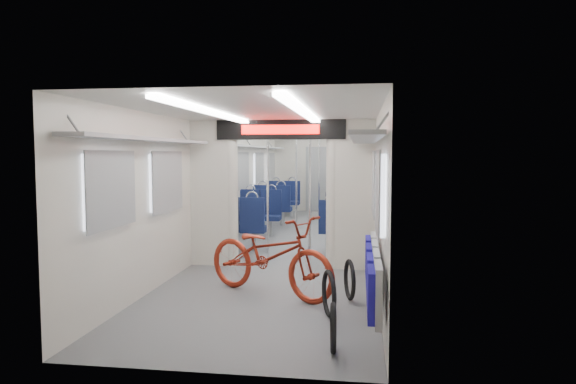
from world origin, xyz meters
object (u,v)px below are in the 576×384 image
object	(u,v)px
stanchion_far_left	(296,181)
bike_hoop_a	(333,331)
seat_bay_far_right	(349,202)
seat_bay_near_right	(345,218)
flip_bench	(373,272)
bike_hoop_c	(350,282)
stanchion_near_left	(268,192)
seat_bay_near_left	(251,215)
stanchion_near_right	(310,192)
stanchion_far_right	(319,181)
bike_hoop_b	(329,296)
seat_bay_far_left	(278,200)
bicycle	(270,255)

from	to	relation	value
stanchion_far_left	bike_hoop_a	bearing A→B (deg)	-80.45
seat_bay_far_right	seat_bay_near_right	bearing A→B (deg)	-90.00
seat_bay_far_right	flip_bench	bearing A→B (deg)	-87.08
bike_hoop_a	bike_hoop_c	bearing A→B (deg)	86.29
seat_bay_near_right	stanchion_near_left	distance (m)	2.20
bike_hoop_c	seat_bay_near_left	world-z (taller)	seat_bay_near_left
seat_bay_near_left	stanchion_near_right	distance (m)	2.19
stanchion_near_right	stanchion_far_right	distance (m)	3.53
bike_hoop_b	seat_bay_near_left	xyz separation A→B (m)	(-1.83, 4.51, 0.31)
seat_bay_near_left	seat_bay_far_left	world-z (taller)	seat_bay_far_left
flip_bench	bike_hoop_b	xyz separation A→B (m)	(-0.46, 0.29, -0.34)
flip_bench	bike_hoop_c	xyz separation A→B (m)	(-0.25, 0.99, -0.35)
bike_hoop_a	seat_bay_near_right	world-z (taller)	seat_bay_near_right
bike_hoop_c	stanchion_far_right	distance (m)	5.85
bike_hoop_a	stanchion_near_right	bearing A→B (deg)	98.64
seat_bay_near_right	seat_bay_far_left	world-z (taller)	seat_bay_far_left
flip_bench	seat_bay_near_right	bearing A→B (deg)	94.96
flip_bench	bike_hoop_b	bearing A→B (deg)	147.37
bike_hoop_a	seat_bay_near_right	xyz separation A→B (m)	(-0.06, 5.55, 0.32)
flip_bench	stanchion_far_right	world-z (taller)	stanchion_far_right
bicycle	stanchion_near_right	distance (m)	2.22
bike_hoop_b	stanchion_near_right	size ratio (longest dim) A/B	0.23
bike_hoop_c	stanchion_far_left	xyz separation A→B (m)	(-1.36, 5.74, 0.92)
seat_bay_near_right	stanchion_far_right	xyz separation A→B (m)	(-0.66, 1.88, 0.62)
seat_bay_near_right	seat_bay_far_left	bearing A→B (deg)	118.62
stanchion_near_right	stanchion_far_left	xyz separation A→B (m)	(-0.66, 3.55, 0.00)
bicycle	stanchion_near_left	distance (m)	2.18
bicycle	bike_hoop_c	bearing A→B (deg)	-65.55
bike_hoop_c	stanchion_near_left	xyz separation A→B (m)	(-1.39, 2.13, 0.92)
bicycle	bike_hoop_a	xyz separation A→B (m)	(0.89, -1.79, -0.30)
seat_bay_near_left	stanchion_near_left	distance (m)	1.91
flip_bench	seat_bay_far_left	world-z (taller)	seat_bay_far_left
stanchion_near_left	stanchion_far_left	size ratio (longest dim) A/B	1.00
seat_bay_near_left	stanchion_near_left	xyz separation A→B (m)	(0.64, -1.69, 0.60)
flip_bench	seat_bay_near_left	world-z (taller)	seat_bay_near_left
stanchion_near_left	stanchion_far_right	size ratio (longest dim) A/B	1.00
bike_hoop_c	seat_bay_near_left	size ratio (longest dim) A/B	0.24
flip_bench	seat_bay_near_left	xyz separation A→B (m)	(-2.29, 4.81, -0.03)
seat_bay_near_right	stanchion_far_left	size ratio (longest dim) A/B	0.85
bicycle	seat_bay_far_right	bearing A→B (deg)	22.47
bike_hoop_c	seat_bay_far_right	distance (m)	7.24
bicycle	seat_bay_near_right	xyz separation A→B (m)	(0.83, 3.76, 0.02)
bike_hoop_c	bicycle	bearing A→B (deg)	175.33
bike_hoop_b	seat_bay_near_left	size ratio (longest dim) A/B	0.25
bike_hoop_c	stanchion_far_left	size ratio (longest dim) A/B	0.22
seat_bay_near_right	stanchion_near_right	world-z (taller)	stanchion_near_right
seat_bay_far_right	stanchion_far_left	size ratio (longest dim) A/B	0.88
seat_bay_far_left	seat_bay_near_right	bearing A→B (deg)	-61.38
bike_hoop_b	seat_bay_near_left	distance (m)	4.88
seat_bay_far_left	stanchion_near_left	distance (m)	5.22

